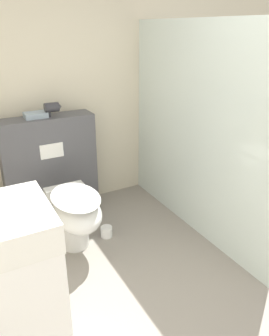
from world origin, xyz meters
The scene contains 8 objects.
wall_back centered at (0.00, 2.30, 1.25)m, with size 8.00×0.06×2.50m.
partition_panel centered at (-0.43, 2.08, 0.53)m, with size 0.90×0.26×1.06m.
shower_glass centered at (0.70, 1.25, 0.96)m, with size 0.04×2.04×1.91m.
toilet centered at (-0.42, 1.41, 0.36)m, with size 0.40×0.66×0.56m.
sink_vanity centered at (-1.10, 0.50, 0.53)m, with size 0.55×0.51×1.19m.
hair_drier centered at (-0.35, 2.05, 1.15)m, with size 0.16×0.09×0.13m.
folded_towel centered at (-0.51, 2.09, 1.09)m, with size 0.21×0.15×0.05m.
spare_toilet_roll centered at (-0.11, 1.45, 0.05)m, with size 0.11×0.11×0.10m.
Camera 1 is at (-1.13, -0.97, 1.84)m, focal length 35.00 mm.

